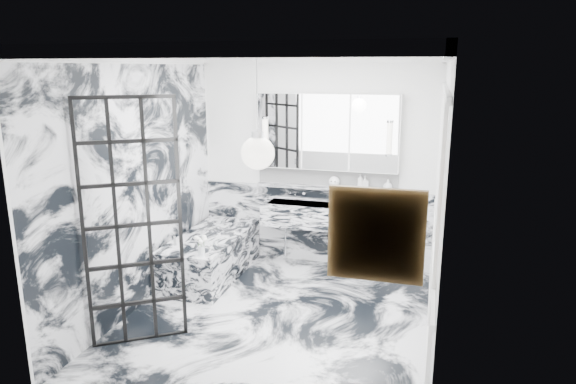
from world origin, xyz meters
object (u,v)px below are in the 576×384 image
(crittall_door, at_px, (133,225))
(trough_sink, at_px, (322,216))
(bathtub, at_px, (211,255))
(mirror_cabinet, at_px, (327,132))

(crittall_door, relative_size, trough_sink, 1.49)
(crittall_door, bearing_deg, trough_sink, 26.67)
(crittall_door, relative_size, bathtub, 1.45)
(crittall_door, bearing_deg, bathtub, 55.99)
(crittall_door, xyz_separation_m, bathtub, (0.00, 1.70, -0.92))
(trough_sink, bearing_deg, crittall_door, -119.33)
(crittall_door, height_order, trough_sink, crittall_door)
(bathtub, bearing_deg, crittall_door, -90.01)
(crittall_door, relative_size, mirror_cabinet, 1.26)
(trough_sink, distance_m, mirror_cabinet, 1.10)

